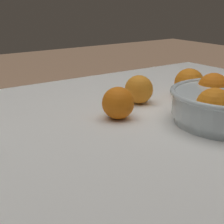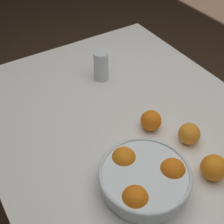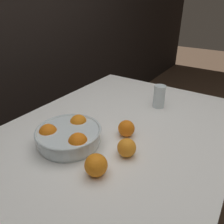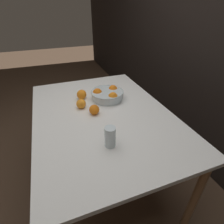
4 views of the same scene
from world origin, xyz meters
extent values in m
cube|color=white|center=(0.00, 0.00, 0.75)|extent=(1.41, 1.01, 0.03)
cylinder|color=#936B47|center=(0.64, -0.44, 0.37)|extent=(0.05, 0.05, 0.73)
cylinder|color=#936B47|center=(0.64, 0.44, 0.37)|extent=(0.05, 0.05, 0.73)
cylinder|color=silver|center=(-0.19, 0.11, 0.77)|extent=(0.26, 0.26, 0.02)
cylinder|color=silver|center=(-0.19, 0.11, 0.80)|extent=(0.27, 0.27, 0.05)
torus|color=silver|center=(-0.19, 0.11, 0.83)|extent=(0.28, 0.28, 0.01)
sphere|color=orange|center=(-0.11, 0.13, 0.82)|extent=(0.08, 0.08, 0.08)
sphere|color=orange|center=(-0.24, 0.18, 0.82)|extent=(0.08, 0.08, 0.08)
sphere|color=orange|center=(-0.23, 0.03, 0.82)|extent=(0.08, 0.08, 0.08)
cylinder|color=#F4A314|center=(0.36, -0.07, 0.82)|extent=(0.06, 0.06, 0.11)
cylinder|color=silver|center=(0.36, -0.07, 0.83)|extent=(0.07, 0.07, 0.13)
sphere|color=orange|center=(-0.28, -0.10, 0.80)|extent=(0.08, 0.08, 0.08)
sphere|color=orange|center=(0.00, -0.06, 0.80)|extent=(0.08, 0.08, 0.08)
sphere|color=orange|center=(-0.12, -0.13, 0.80)|extent=(0.08, 0.08, 0.08)
camera|label=1|loc=(0.50, 0.62, 1.04)|focal=60.00mm
camera|label=2|loc=(-0.61, 0.49, 1.59)|focal=50.00mm
camera|label=3|loc=(-0.74, -0.48, 1.33)|focal=35.00mm
camera|label=4|loc=(1.09, -0.32, 1.49)|focal=28.00mm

